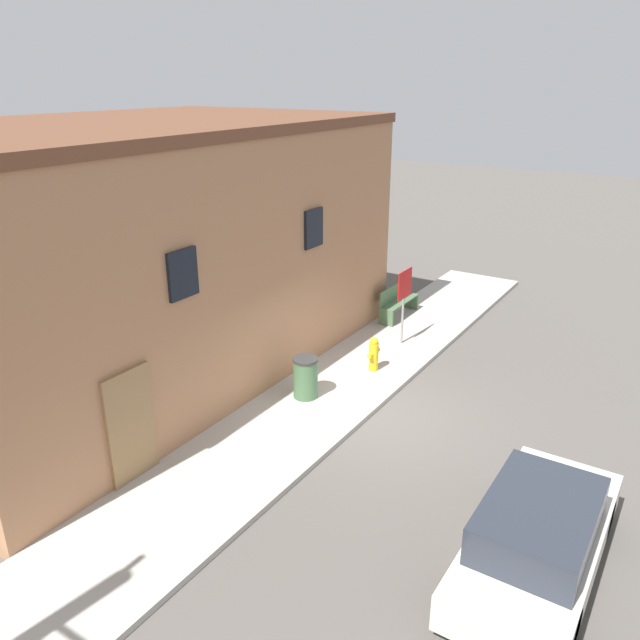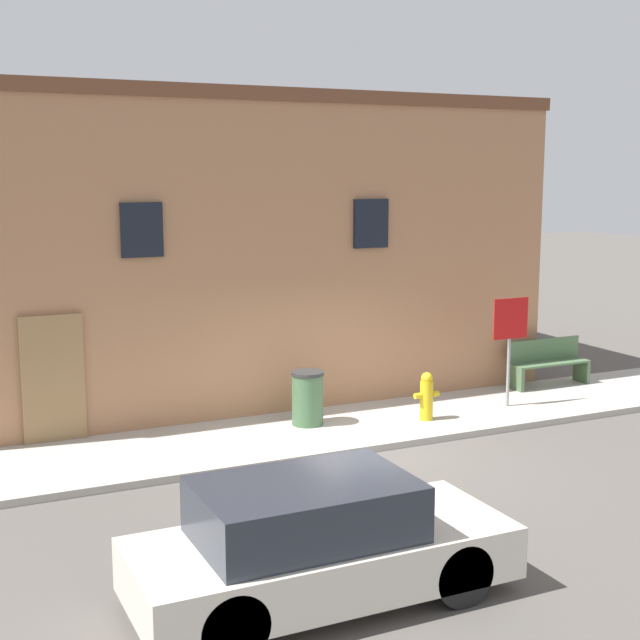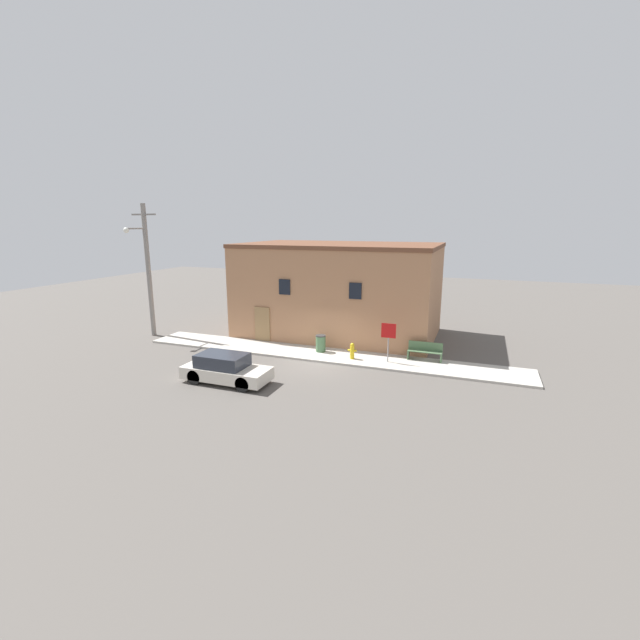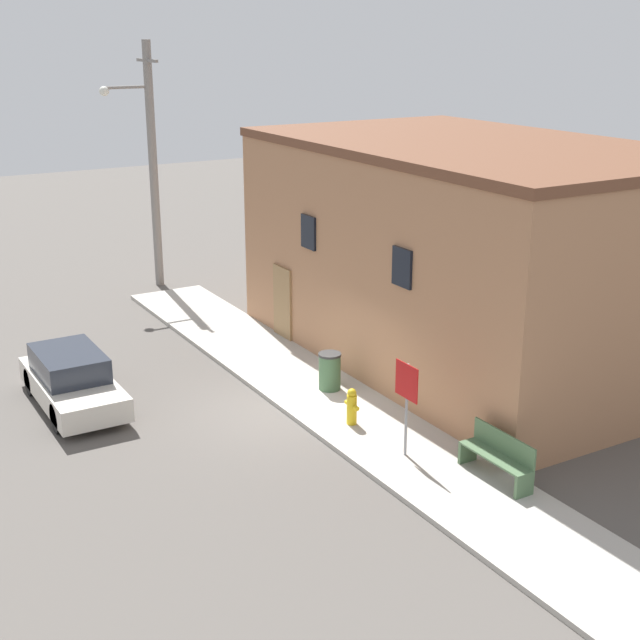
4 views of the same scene
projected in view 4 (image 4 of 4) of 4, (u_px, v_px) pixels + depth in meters
The scene contains 9 objects.
ground_plane at pixel (280, 410), 21.21m from camera, with size 80.00×80.00×0.00m, color #56514C.
sidewalk at pixel (325, 398), 21.79m from camera, with size 21.44×2.49×0.12m.
brick_building at pixel (468, 252), 23.89m from camera, with size 12.34×7.51×5.90m.
fire_hydrant at pixel (352, 406), 20.09m from camera, with size 0.48×0.23×0.86m.
stop_sign at pixel (407, 391), 18.31m from camera, with size 0.76×0.06×2.05m.
bench at pixel (498, 456), 17.65m from camera, with size 1.76×0.44×0.95m.
trash_bin at pixel (330, 371), 22.04m from camera, with size 0.57×0.57×0.94m.
utility_pole at pixel (151, 160), 30.30m from camera, with size 1.80×1.83×8.33m.
parked_car at pixel (72, 380), 21.32m from camera, with size 4.03×1.63×1.33m.
Camera 4 is at (17.29, -9.04, 8.65)m, focal length 50.00 mm.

